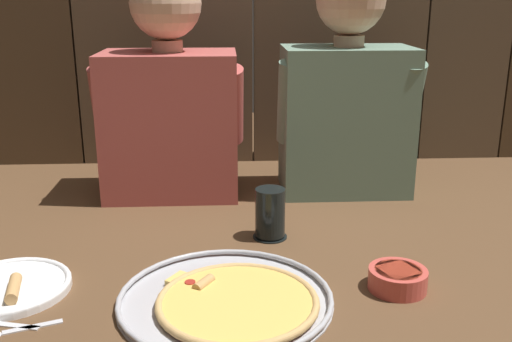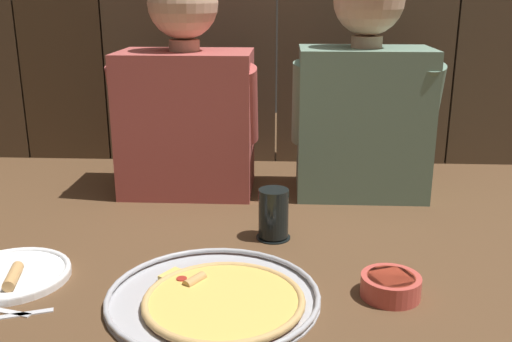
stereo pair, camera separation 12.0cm
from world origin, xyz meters
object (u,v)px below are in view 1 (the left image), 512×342
at_px(diner_left, 169,94).
at_px(diner_right, 347,89).
at_px(drinking_glass, 270,214).
at_px(dipping_bowl, 398,278).
at_px(dinner_plate, 9,287).
at_px(pizza_tray, 230,300).

distance_m(diner_left, diner_right, 0.47).
xyz_separation_m(drinking_glass, dipping_bowl, (0.22, -0.25, -0.03)).
xyz_separation_m(dipping_bowl, diner_left, (-0.46, 0.58, 0.25)).
bearing_deg(drinking_glass, diner_left, 126.70).
relative_size(dinner_plate, drinking_glass, 1.95).
bearing_deg(drinking_glass, dipping_bowl, -49.01).
xyz_separation_m(drinking_glass, diner_right, (0.23, 0.33, 0.23)).
height_order(dinner_plate, dipping_bowl, dipping_bowl).
distance_m(drinking_glass, diner_right, 0.46).
distance_m(pizza_tray, diner_left, 0.69).
height_order(pizza_tray, dinner_plate, dinner_plate).
relative_size(drinking_glass, diner_right, 0.19).
bearing_deg(pizza_tray, drinking_glass, 72.38).
xyz_separation_m(pizza_tray, dinner_plate, (-0.41, 0.07, -0.00)).
bearing_deg(diner_right, dinner_plate, -143.05).
bearing_deg(diner_right, dipping_bowl, -91.03).
bearing_deg(drinking_glass, dinner_plate, -156.03).
height_order(drinking_glass, diner_left, diner_left).
height_order(pizza_tray, diner_left, diner_left).
xyz_separation_m(pizza_tray, diner_left, (-0.15, 0.62, 0.26)).
distance_m(pizza_tray, diner_right, 0.75).
bearing_deg(diner_left, drinking_glass, -53.30).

